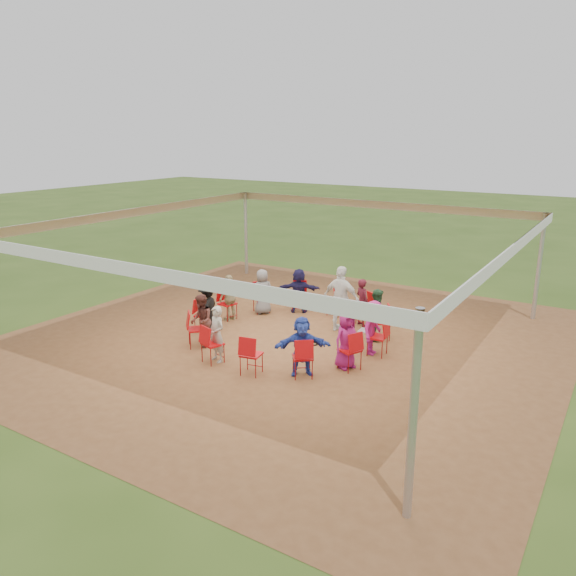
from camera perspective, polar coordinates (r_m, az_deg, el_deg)
The scene contains 30 objects.
ground at distance 14.40m, azimuth 0.16°, elevation -5.16°, with size 80.00×80.00×0.00m, color #365119.
dirt_patch at distance 14.39m, azimuth 0.16°, elevation -5.14°, with size 13.00×13.00×0.00m, color brown.
tent at distance 13.74m, azimuth 0.17°, elevation 4.13°, with size 10.33×10.33×3.00m.
chair_0 at distance 13.38m, azimuth 9.08°, elevation -4.95°, with size 0.42×0.44×0.90m, color #BB080C, non-canonical shape.
chair_1 at distance 14.43m, azimuth 9.49°, elevation -3.43°, with size 0.42×0.44×0.90m, color #BB080C, non-canonical shape.
chair_2 at distance 15.41m, azimuth 7.89°, elevation -2.13°, with size 0.42×0.44×0.90m, color #BB080C, non-canonical shape.
chair_3 at distance 16.13m, azimuth 4.89°, elevation -1.24°, with size 0.42×0.44×0.90m, color #BB080C, non-canonical shape.
chair_4 at distance 16.46m, azimuth 1.15°, elevation -0.85°, with size 0.42×0.44×0.90m, color #BB080C, non-canonical shape.
chair_5 at distance 16.35m, azimuth -2.73°, elevation -0.97°, with size 0.42×0.44×0.90m, color #BB080C, non-canonical shape.
chair_6 at distance 15.82m, azimuth -6.18°, elevation -1.62°, with size 0.42×0.44×0.90m, color #BB080C, non-canonical shape.
chair_7 at distance 14.95m, azimuth -8.57°, elevation -2.72°, with size 0.42×0.44×0.90m, color #BB080C, non-canonical shape.
chair_8 at distance 13.90m, azimuth -9.25°, elevation -4.16°, with size 0.42×0.44×0.90m, color #BB080C, non-canonical shape.
chair_9 at distance 12.91m, azimuth -7.66°, elevation -5.66°, with size 0.42×0.44×0.90m, color #BB080C, non-canonical shape.
chair_10 at distance 12.23m, azimuth -3.76°, elevation -6.78°, with size 0.42×0.44×0.90m, color #BB080C, non-canonical shape.
chair_11 at distance 12.08m, azimuth 1.50°, elevation -7.04°, with size 0.42×0.44×0.90m, color #BB080C, non-canonical shape.
chair_12 at distance 12.51m, azimuth 6.28°, elevation -6.32°, with size 0.42×0.44×0.90m, color #BB080C, non-canonical shape.
person_seated_0 at distance 13.35m, azimuth 8.64°, elevation -4.02°, with size 0.85×0.42×1.31m, color #961761.
person_seated_1 at distance 14.35m, azimuth 9.06°, elevation -2.64°, with size 0.64×0.37×1.31m, color #22472B.
person_seated_2 at distance 15.28m, azimuth 7.55°, elevation -1.45°, with size 0.48×0.31×1.31m, color #470F1B.
person_seated_3 at distance 16.28m, azimuth 1.11°, elevation -0.25°, with size 1.21×0.45×1.31m, color #18163E.
person_seated_4 at distance 16.18m, azimuth -2.61°, elevation -0.37°, with size 0.64×0.36×1.31m, color slate.
person_seated_5 at distance 15.67m, azimuth -5.90°, elevation -0.97°, with size 0.77×0.39×1.31m, color tan.
person_seated_6 at distance 14.84m, azimuth -8.17°, elevation -1.99°, with size 0.85×0.42×1.31m, color black.
person_seated_7 at distance 13.84m, azimuth -8.79°, elevation -3.31°, with size 0.64×0.37×1.31m, color #502923.
person_seated_8 at distance 12.90m, azimuth -7.25°, elevation -4.67°, with size 0.48×0.31×1.31m, color #A4A093.
person_seated_9 at distance 12.11m, azimuth 1.43°, elevation -5.91°, with size 1.21×0.45×1.31m, color #243A9D.
person_seated_10 at distance 12.52m, azimuth 5.95°, elevation -5.26°, with size 0.64×0.36×1.31m, color #961761.
standing_person at distance 14.73m, azimuth 5.44°, elevation -1.12°, with size 1.03×0.53×1.76m, color silver.
cable_coil at distance 14.04m, azimuth 2.60°, elevation -5.65°, with size 0.32×0.32×0.03m.
laptop at distance 13.41m, azimuth 7.98°, elevation -4.07°, with size 0.29×0.35×0.23m.
Camera 1 is at (7.11, -11.45, 5.08)m, focal length 35.00 mm.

